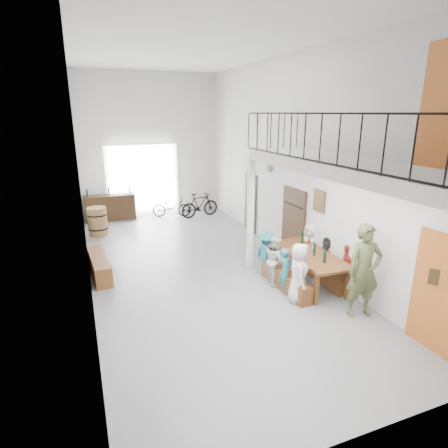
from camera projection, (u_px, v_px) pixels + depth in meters
name	position (u px, v px, depth m)	size (l,w,h in m)	color
floor	(199.00, 267.00, 10.07)	(12.00, 12.00, 0.00)	gray
room_walls	(196.00, 131.00, 9.06)	(12.00, 12.00, 12.00)	silver
gateway_portal	(143.00, 181.00, 14.84)	(2.80, 0.08, 2.80)	white
right_wall_decor	(330.00, 212.00, 8.85)	(0.07, 8.28, 5.07)	#AF541D
balcony	(344.00, 169.00, 7.13)	(1.52, 5.62, 4.00)	white
tasting_table	(309.00, 256.00, 8.93)	(1.06, 2.36, 0.79)	brown
bench_inner	(285.00, 281.00, 8.76)	(0.29, 1.83, 0.42)	brown
bench_wall	(320.00, 271.00, 9.27)	(0.25, 1.94, 0.45)	brown
tableware	(310.00, 247.00, 8.87)	(0.56, 1.33, 0.35)	black
side_bench	(100.00, 266.00, 9.50)	(0.39, 1.80, 0.51)	brown
oak_barrel	(98.00, 221.00, 12.60)	(0.65, 0.65, 0.96)	brown
serving_counter	(110.00, 208.00, 14.37)	(1.86, 0.52, 0.98)	#362312
counter_bottles	(109.00, 191.00, 14.20)	(1.62, 0.11, 0.28)	black
guest_left_a	(299.00, 273.00, 8.08)	(0.65, 0.43, 1.34)	silver
guest_left_b	(285.00, 270.00, 8.55)	(0.39, 0.25, 1.06)	#24787A
guest_left_c	(276.00, 260.00, 8.97)	(0.58, 0.45, 1.20)	silver
guest_left_d	(266.00, 254.00, 9.46)	(0.73, 0.42, 1.13)	#24787A
guest_right_a	(346.00, 268.00, 8.62)	(0.66, 0.27, 1.12)	#B02F1E
guest_right_b	(327.00, 258.00, 9.27)	(1.01, 0.32, 1.09)	black
guest_right_c	(309.00, 247.00, 9.85)	(0.59, 0.38, 1.21)	silver
host_standing	(364.00, 271.00, 7.44)	(0.71, 0.46, 1.94)	#4D5630
potted_plant	(265.00, 240.00, 11.61)	(0.37, 0.32, 0.41)	#1C4720
bicycle_near	(172.00, 207.00, 14.84)	(0.53, 1.51, 0.79)	black
bicycle_far	(200.00, 205.00, 14.81)	(0.45, 1.59, 0.96)	black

